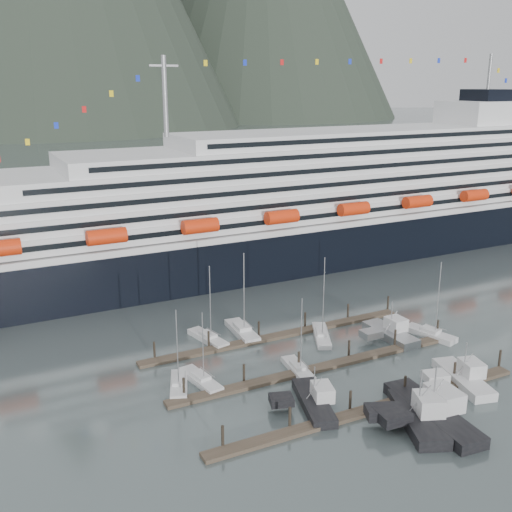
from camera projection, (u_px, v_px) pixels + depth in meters
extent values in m
plane|color=#485553|center=(359.00, 370.00, 88.78)|extent=(1600.00, 1600.00, 0.00)
cube|color=black|center=(309.00, 241.00, 145.61)|extent=(210.00, 28.00, 12.00)
cube|color=silver|center=(309.00, 215.00, 143.79)|extent=(205.80, 27.44, 1.50)
cube|color=silver|center=(327.00, 202.00, 145.23)|extent=(185.00, 26.00, 3.20)
cube|color=black|center=(359.00, 211.00, 134.00)|extent=(175.75, 0.20, 1.00)
cube|color=silver|center=(334.00, 188.00, 145.20)|extent=(180.00, 25.00, 3.20)
cube|color=black|center=(366.00, 196.00, 134.40)|extent=(171.00, 0.20, 1.00)
cube|color=silver|center=(342.00, 175.00, 145.17)|extent=(172.00, 24.00, 3.20)
cube|color=black|center=(372.00, 181.00, 134.80)|extent=(163.40, 0.20, 1.00)
cube|color=silver|center=(349.00, 161.00, 145.14)|extent=(160.00, 23.00, 3.20)
cube|color=black|center=(379.00, 166.00, 135.20)|extent=(152.00, 0.20, 1.00)
cube|color=silver|center=(357.00, 148.00, 145.14)|extent=(140.00, 22.00, 3.00)
cube|color=black|center=(386.00, 152.00, 135.63)|extent=(133.00, 0.20, 1.00)
cube|color=silver|center=(364.00, 135.00, 145.16)|extent=(95.00, 20.00, 3.00)
cube|color=black|center=(391.00, 138.00, 136.51)|extent=(90.25, 0.20, 1.00)
cube|color=silver|center=(485.00, 112.00, 161.22)|extent=(22.00, 16.00, 6.00)
cube|color=black|center=(487.00, 95.00, 159.96)|extent=(10.00, 10.00, 3.00)
cylinder|color=gray|center=(165.00, 97.00, 120.85)|extent=(1.00, 1.00, 16.00)
cylinder|color=gray|center=(489.00, 74.00, 158.42)|extent=(0.80, 0.80, 10.00)
cylinder|color=red|center=(107.00, 237.00, 107.30)|extent=(7.00, 2.80, 2.80)
cylinder|color=red|center=(200.00, 226.00, 115.10)|extent=(7.00, 2.80, 2.80)
cylinder|color=red|center=(282.00, 217.00, 122.89)|extent=(7.00, 2.80, 2.80)
cylinder|color=red|center=(354.00, 209.00, 130.68)|extent=(7.00, 2.80, 2.80)
cylinder|color=red|center=(417.00, 202.00, 138.48)|extent=(7.00, 2.80, 2.80)
cylinder|color=red|center=(474.00, 195.00, 146.27)|extent=(7.00, 2.80, 2.80)
cube|color=#42372A|center=(374.00, 408.00, 77.97)|extent=(48.00, 2.00, 0.50)
cylinder|color=black|center=(223.00, 438.00, 69.50)|extent=(0.36, 0.36, 3.20)
cylinder|color=black|center=(290.00, 419.00, 73.40)|extent=(0.36, 0.36, 3.20)
cylinder|color=black|center=(350.00, 402.00, 77.29)|extent=(0.36, 0.36, 3.20)
cylinder|color=black|center=(405.00, 387.00, 81.19)|extent=(0.36, 0.36, 3.20)
cylinder|color=black|center=(454.00, 373.00, 85.09)|extent=(0.36, 0.36, 3.20)
cylinder|color=black|center=(500.00, 360.00, 88.99)|extent=(0.36, 0.36, 3.20)
cube|color=#42372A|center=(320.00, 368.00, 89.11)|extent=(48.00, 2.00, 0.50)
cylinder|color=black|center=(184.00, 389.00, 80.64)|extent=(0.36, 0.36, 3.20)
cylinder|color=black|center=(244.00, 375.00, 84.54)|extent=(0.36, 0.36, 3.20)
cylinder|color=black|center=(299.00, 362.00, 88.43)|extent=(0.36, 0.36, 3.20)
cylinder|color=black|center=(349.00, 350.00, 92.33)|extent=(0.36, 0.36, 3.20)
cylinder|color=black|center=(395.00, 339.00, 96.23)|extent=(0.36, 0.36, 3.20)
cylinder|color=black|center=(437.00, 329.00, 100.12)|extent=(0.36, 0.36, 3.20)
cube|color=#42372A|center=(278.00, 336.00, 100.25)|extent=(48.00, 2.00, 0.50)
cylinder|color=black|center=(154.00, 352.00, 91.78)|extent=(0.36, 0.36, 3.20)
cylinder|color=black|center=(209.00, 341.00, 95.68)|extent=(0.36, 0.36, 3.20)
cylinder|color=black|center=(259.00, 330.00, 99.57)|extent=(0.36, 0.36, 3.20)
cylinder|color=black|center=(305.00, 321.00, 103.47)|extent=(0.36, 0.36, 3.20)
cylinder|color=black|center=(348.00, 312.00, 107.37)|extent=(0.36, 0.36, 3.20)
cylinder|color=black|center=(388.00, 304.00, 111.26)|extent=(0.36, 0.36, 3.20)
cube|color=silver|center=(179.00, 386.00, 83.73)|extent=(4.91, 8.20, 1.23)
cube|color=silver|center=(179.00, 381.00, 83.52)|extent=(2.62, 3.21, 0.70)
cylinder|color=gray|center=(177.00, 348.00, 81.26)|extent=(0.14, 0.14, 11.17)
cube|color=silver|center=(201.00, 381.00, 85.12)|extent=(3.63, 9.07, 1.23)
cube|color=silver|center=(201.00, 376.00, 84.90)|extent=(2.22, 3.32, 0.71)
cylinder|color=gray|center=(203.00, 347.00, 82.85)|extent=(0.14, 0.14, 10.17)
cube|color=silver|center=(298.00, 371.00, 88.20)|extent=(3.25, 8.40, 1.21)
cube|color=silver|center=(298.00, 366.00, 87.99)|extent=(2.07, 3.06, 0.69)
cylinder|color=gray|center=(301.00, 335.00, 85.76)|extent=(0.14, 0.14, 11.09)
cube|color=silver|center=(321.00, 336.00, 100.00)|extent=(6.28, 9.62, 1.22)
cube|color=silver|center=(322.00, 332.00, 99.79)|extent=(3.05, 3.79, 0.70)
cylinder|color=gray|center=(324.00, 297.00, 97.03)|extent=(0.14, 0.14, 13.54)
cube|color=silver|center=(208.00, 339.00, 98.93)|extent=(4.16, 9.29, 1.26)
cube|color=silver|center=(208.00, 335.00, 98.71)|extent=(2.41, 3.46, 0.72)
cylinder|color=gray|center=(210.00, 303.00, 96.37)|extent=(0.14, 0.14, 12.36)
cube|color=silver|center=(242.00, 332.00, 101.64)|extent=(3.43, 9.91, 1.52)
cube|color=silver|center=(242.00, 327.00, 101.36)|extent=(2.38, 3.54, 0.87)
cylinder|color=gray|center=(244.00, 293.00, 98.68)|extent=(0.17, 0.17, 13.56)
cube|color=silver|center=(430.00, 335.00, 100.50)|extent=(4.91, 9.28, 1.39)
cube|color=silver|center=(430.00, 330.00, 100.25)|extent=(2.76, 3.54, 0.79)
cylinder|color=gray|center=(438.00, 298.00, 97.95)|extent=(0.16, 0.16, 12.42)
cube|color=black|center=(314.00, 404.00, 78.83)|extent=(6.37, 11.96, 1.77)
cube|color=black|center=(281.00, 400.00, 77.79)|extent=(3.62, 3.30, 1.06)
cube|color=silver|center=(322.00, 392.00, 78.55)|extent=(3.37, 4.03, 1.95)
cube|color=black|center=(323.00, 387.00, 78.35)|extent=(3.14, 3.75, 0.44)
cylinder|color=gray|center=(314.00, 382.00, 77.93)|extent=(0.14, 0.14, 4.44)
cube|color=black|center=(418.00, 421.00, 74.95)|extent=(8.47, 13.08, 2.27)
cube|color=black|center=(381.00, 412.00, 74.17)|extent=(4.60, 3.99, 1.36)
cube|color=silver|center=(429.00, 404.00, 74.42)|extent=(4.34, 4.66, 2.49)
cube|color=black|center=(429.00, 398.00, 74.17)|extent=(4.04, 4.34, 0.57)
cylinder|color=gray|center=(420.00, 391.00, 73.78)|extent=(0.18, 0.18, 5.66)
cube|color=black|center=(432.00, 416.00, 75.97)|extent=(5.55, 16.33, 2.29)
cube|color=black|center=(392.00, 415.00, 73.41)|extent=(4.19, 3.86, 1.37)
cube|color=silver|center=(444.00, 398.00, 75.90)|extent=(3.63, 5.08, 2.52)
cube|color=black|center=(445.00, 391.00, 75.65)|extent=(3.37, 4.74, 0.57)
cylinder|color=gray|center=(435.00, 386.00, 74.79)|extent=(0.18, 0.18, 5.72)
cube|color=silver|center=(463.00, 381.00, 84.98)|extent=(6.14, 12.05, 1.93)
cube|color=silver|center=(435.00, 376.00, 83.71)|extent=(3.79, 3.25, 1.16)
cube|color=silver|center=(471.00, 368.00, 84.70)|extent=(3.45, 4.01, 2.12)
cube|color=black|center=(472.00, 363.00, 84.49)|extent=(3.21, 3.74, 0.48)
cylinder|color=gray|center=(465.00, 358.00, 84.00)|extent=(0.15, 0.15, 4.81)
cube|color=#95989A|center=(390.00, 336.00, 100.03)|extent=(3.78, 10.88, 1.96)
cube|color=#95989A|center=(371.00, 334.00, 97.83)|extent=(3.39, 2.45, 1.18)
cube|color=silver|center=(396.00, 324.00, 99.99)|extent=(2.82, 3.30, 2.16)
cube|color=black|center=(396.00, 320.00, 99.77)|extent=(2.62, 3.08, 0.49)
cylinder|color=gray|center=(392.00, 316.00, 99.03)|extent=(0.16, 0.16, 4.91)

